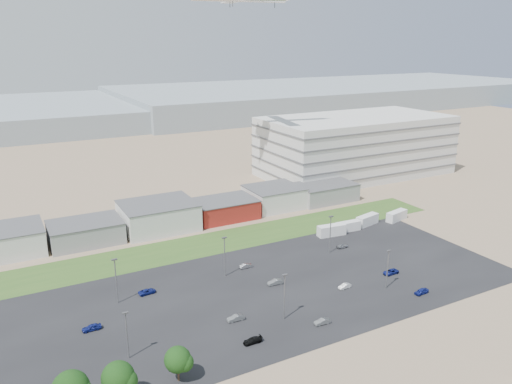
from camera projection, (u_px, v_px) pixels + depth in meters
ground at (300, 337)px, 98.21m from camera, size 700.00×700.00×0.00m
parking_lot at (271, 289)px, 117.33m from camera, size 120.00×50.00×0.01m
grass_strip at (200, 245)px, 142.04m from camera, size 160.00×16.00×0.02m
hills_backdrop at (118, 111)px, 380.52m from camera, size 700.00×200.00×9.00m
building_row at (123, 222)px, 149.20m from camera, size 170.00×20.00×8.00m
parking_garage at (355, 146)px, 215.38m from camera, size 80.00×40.00×25.00m
box_trailer_a at (332, 230)px, 148.96m from camera, size 8.93×3.62×3.26m
box_trailer_b at (348, 226)px, 152.63m from camera, size 7.91×2.79×2.93m
box_trailer_c at (367, 220)px, 157.65m from camera, size 8.84×4.53×3.17m
box_trailer_d at (397, 216)px, 161.58m from camera, size 8.64×4.41×3.10m
tree_right at (118, 381)px, 79.10m from camera, size 5.64×5.64×8.47m
tree_near at (178, 362)px, 84.54m from camera, size 4.92×4.92×7.37m
lightpole_front_l at (127, 336)px, 90.32m from camera, size 1.11×0.46×9.47m
lightpole_front_m at (284, 297)px, 103.07m from camera, size 1.21×0.50×10.28m
lightpole_front_r at (387, 269)px, 116.22m from camera, size 1.13×0.47×9.64m
lightpole_back_l at (116, 281)px, 109.49m from camera, size 1.25×0.52×10.60m
lightpole_back_m at (225, 257)px, 122.10m from camera, size 1.22×0.51×10.34m
lightpole_back_r at (330, 235)px, 135.60m from camera, size 1.26×0.52×10.71m
parked_car_0 at (391, 272)px, 124.54m from camera, size 4.24×2.05×1.16m
parked_car_1 at (345, 286)px, 117.34m from camera, size 3.43×1.46×1.10m
parked_car_2 at (421, 291)px, 114.77m from camera, size 3.81×1.74×1.27m
parked_car_3 at (253, 340)px, 96.09m from camera, size 3.86×1.65×1.11m
parked_car_4 at (236, 318)px, 103.78m from camera, size 3.79×1.50×1.23m
parked_car_5 at (92, 327)px, 100.31m from camera, size 3.81×1.56×1.29m
parked_car_7 at (275, 282)px, 119.17m from camera, size 3.93×1.64×1.26m
parked_car_8 at (342, 246)px, 140.24m from camera, size 3.53×1.49×1.19m
parked_car_9 at (147, 292)px, 114.82m from camera, size 4.21×2.25×1.13m
parked_car_11 at (246, 266)px, 127.89m from camera, size 3.63×1.42×1.18m
parked_car_13 at (322, 322)px, 102.52m from camera, size 3.60×1.47×1.16m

